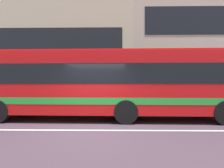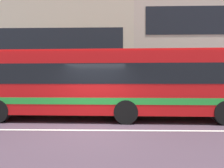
% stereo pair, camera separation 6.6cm
% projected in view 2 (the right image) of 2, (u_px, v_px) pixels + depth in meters
% --- Properties ---
extents(ground_plane, '(160.00, 160.00, 0.00)m').
position_uv_depth(ground_plane, '(91.00, 130.00, 7.16)').
color(ground_plane, '#453441').
extents(lane_centre_line, '(60.00, 0.16, 0.01)m').
position_uv_depth(lane_centre_line, '(91.00, 130.00, 7.16)').
color(lane_centre_line, silver).
rests_on(lane_centre_line, ground_plane).
extents(hedge_row_far, '(17.22, 1.10, 1.11)m').
position_uv_depth(hedge_row_far, '(88.00, 101.00, 13.11)').
color(hedge_row_far, '#2A7131').
rests_on(hedge_row_far, ground_plane).
extents(apartment_block_left, '(23.52, 9.15, 9.63)m').
position_uv_depth(apartment_block_left, '(24.00, 55.00, 22.07)').
color(apartment_block_left, beige).
rests_on(apartment_block_left, ground_plane).
extents(transit_bus, '(11.57, 2.88, 3.16)m').
position_uv_depth(transit_bus, '(110.00, 82.00, 9.45)').
color(transit_bus, red).
rests_on(transit_bus, ground_plane).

